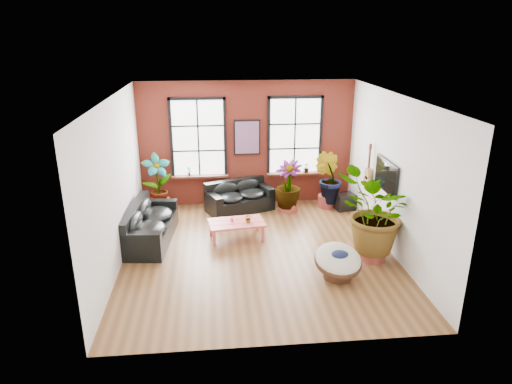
{
  "coord_description": "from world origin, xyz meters",
  "views": [
    {
      "loc": [
        -0.96,
        -9.25,
        4.76
      ],
      "look_at": [
        0.0,
        0.6,
        1.25
      ],
      "focal_mm": 32.0,
      "sensor_mm": 36.0,
      "label": 1
    }
  ],
  "objects_px": {
    "sofa_back": "(239,197)",
    "sofa_left": "(148,225)",
    "coffee_table": "(236,224)",
    "papasan_chair": "(338,261)"
  },
  "relations": [
    {
      "from": "sofa_back",
      "to": "sofa_left",
      "type": "height_order",
      "value": "sofa_left"
    },
    {
      "from": "sofa_left",
      "to": "coffee_table",
      "type": "height_order",
      "value": "sofa_left"
    },
    {
      "from": "papasan_chair",
      "to": "sofa_back",
      "type": "bearing_deg",
      "value": 108.36
    },
    {
      "from": "sofa_back",
      "to": "papasan_chair",
      "type": "xyz_separation_m",
      "value": [
        1.77,
        -3.91,
        -0.0
      ]
    },
    {
      "from": "sofa_back",
      "to": "papasan_chair",
      "type": "bearing_deg",
      "value": -88.64
    },
    {
      "from": "sofa_left",
      "to": "coffee_table",
      "type": "xyz_separation_m",
      "value": [
        2.1,
        -0.04,
        -0.03
      ]
    },
    {
      "from": "sofa_left",
      "to": "coffee_table",
      "type": "relative_size",
      "value": 1.66
    },
    {
      "from": "sofa_left",
      "to": "coffee_table",
      "type": "distance_m",
      "value": 2.1
    },
    {
      "from": "sofa_left",
      "to": "papasan_chair",
      "type": "distance_m",
      "value": 4.56
    },
    {
      "from": "coffee_table",
      "to": "papasan_chair",
      "type": "xyz_separation_m",
      "value": [
        1.94,
        -2.08,
        -0.0
      ]
    }
  ]
}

